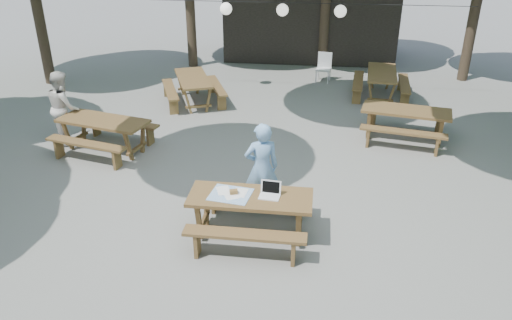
{
  "coord_description": "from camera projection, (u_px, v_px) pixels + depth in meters",
  "views": [
    {
      "loc": [
        0.91,
        -8.29,
        4.84
      ],
      "look_at": [
        -0.07,
        -0.74,
        1.05
      ],
      "focal_mm": 35.0,
      "sensor_mm": 36.0,
      "label": 1
    }
  ],
  "objects": [
    {
      "name": "picnic_table_far_w",
      "position": [
        194.0,
        90.0,
        13.96
      ],
      "size": [
        2.18,
        2.36,
        0.75
      ],
      "rotation": [
        0.0,
        0.0,
        1.96
      ],
      "color": "brown",
      "rests_on": "ground"
    },
    {
      "name": "paper_lanterns",
      "position": [
        283.0,
        10.0,
        13.9
      ],
      "size": [
        9.0,
        0.34,
        0.38
      ],
      "color": "black",
      "rests_on": "ground"
    },
    {
      "name": "woman",
      "position": [
        262.0,
        168.0,
        8.72
      ],
      "size": [
        0.7,
        0.57,
        1.67
      ],
      "primitive_type": "imported",
      "rotation": [
        0.0,
        0.0,
        3.45
      ],
      "color": "#79ABDE",
      "rests_on": "ground"
    },
    {
      "name": "main_picnic_table",
      "position": [
        251.0,
        215.0,
        8.18
      ],
      "size": [
        2.0,
        1.58,
        0.75
      ],
      "color": "brown",
      "rests_on": "ground"
    },
    {
      "name": "laptop",
      "position": [
        270.0,
        192.0,
        8.0
      ],
      "size": [
        0.35,
        0.29,
        0.24
      ],
      "rotation": [
        0.0,
        0.0,
        -0.1
      ],
      "color": "white",
      "rests_on": "main_picnic_table"
    },
    {
      "name": "picnic_table_far_e",
      "position": [
        381.0,
        84.0,
        14.42
      ],
      "size": [
        1.74,
        2.06,
        0.75
      ],
      "rotation": [
        0.0,
        0.0,
        1.49
      ],
      "color": "brown",
      "rests_on": "ground"
    },
    {
      "name": "pavilion",
      "position": [
        311.0,
        17.0,
        18.26
      ],
      "size": [
        6.0,
        3.0,
        2.8
      ],
      "primitive_type": "cube",
      "color": "black",
      "rests_on": "ground"
    },
    {
      "name": "picnic_table_ne",
      "position": [
        405.0,
        124.0,
        11.69
      ],
      "size": [
        2.17,
        1.91,
        0.75
      ],
      "rotation": [
        0.0,
        0.0,
        -0.19
      ],
      "color": "brown",
      "rests_on": "ground"
    },
    {
      "name": "tabletop_clutter",
      "position": [
        231.0,
        194.0,
        8.06
      ],
      "size": [
        0.72,
        0.64,
        0.08
      ],
      "color": "#3B85CA",
      "rests_on": "main_picnic_table"
    },
    {
      "name": "plastic_chair",
      "position": [
        323.0,
        74.0,
        15.81
      ],
      "size": [
        0.51,
        0.51,
        0.9
      ],
      "rotation": [
        0.0,
        0.0,
        -0.16
      ],
      "color": "silver",
      "rests_on": "ground"
    },
    {
      "name": "second_person",
      "position": [
        64.0,
        107.0,
        11.42
      ],
      "size": [
        0.99,
        1.03,
        1.68
      ],
      "primitive_type": "imported",
      "rotation": [
        0.0,
        0.0,
        2.17
      ],
      "color": "beige",
      "rests_on": "ground"
    },
    {
      "name": "ground",
      "position": [
        264.0,
        192.0,
        9.62
      ],
      "size": [
        80.0,
        80.0,
        0.0
      ],
      "primitive_type": "plane",
      "color": "#62625D",
      "rests_on": "ground"
    },
    {
      "name": "picnic_table_nw",
      "position": [
        105.0,
        135.0,
        11.13
      ],
      "size": [
        2.22,
        1.98,
        0.75
      ],
      "rotation": [
        0.0,
        0.0,
        -0.24
      ],
      "color": "brown",
      "rests_on": "ground"
    }
  ]
}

